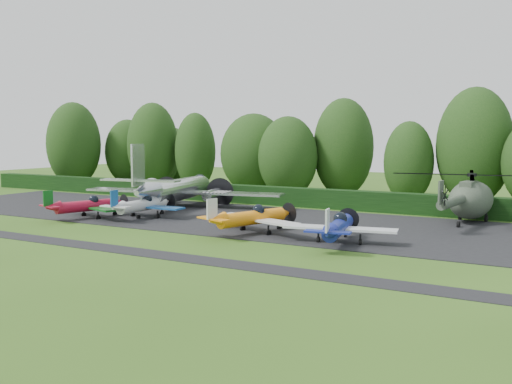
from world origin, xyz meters
The scene contains 21 objects.
ground centered at (0.00, 0.00, 0.00)m, with size 160.00×160.00×0.00m, color #345919.
apron centered at (0.00, 10.00, 0.00)m, with size 70.00×18.00×0.01m, color black.
taxiway_verge centered at (0.00, -6.00, 0.00)m, with size 70.00×2.00×0.00m, color black.
hedgerow centered at (0.00, 21.00, 0.00)m, with size 90.00×1.60×2.00m, color black.
transport_plane centered at (-7.75, 13.31, 1.98)m, with size 22.12×16.97×7.09m.
light_plane_red centered at (-10.38, 3.43, 1.20)m, with size 7.50×7.89×2.88m.
light_plane_white centered at (-6.04, 6.01, 1.24)m, with size 7.75×8.15×2.98m.
light_plane_orange centered at (6.81, 3.75, 1.28)m, with size 8.02×8.44×3.08m.
light_plane_blue centered at (14.29, 2.76, 1.28)m, with size 7.99×8.40×3.07m.
helicopter centered at (20.70, 17.98, 2.32)m, with size 13.41×15.70×4.32m.
tree_1 centered at (-37.10, 27.00, 6.25)m, with size 7.91×7.91×12.52m.
tree_3 centered at (-17.43, 30.50, 5.34)m, with size 5.65×5.65×10.71m.
tree_4 centered at (18.83, 31.73, 6.42)m, with size 8.10×8.10×12.87m.
tree_5 centered at (12.13, 30.12, 4.59)m, with size 5.54×5.54×9.21m.
tree_6 centered at (-32.40, 33.62, 5.01)m, with size 7.04×7.04×10.05m.
tree_7 centered at (-2.13, 28.35, 4.96)m, with size 7.30×7.30×9.94m.
tree_8 centered at (-8.08, 30.40, 5.21)m, with size 8.70×8.70×10.44m.
tree_9 centered at (-24.25, 29.73, 6.10)m, with size 7.25×7.25×12.23m.
tree_10 centered at (3.30, 32.84, 6.09)m, with size 7.47×7.47×12.20m.
tree_12 centered at (-25.88, 35.40, 4.45)m, with size 8.28×8.28×8.92m.
tree_13 centered at (-25.00, 31.71, 4.29)m, with size 6.28×6.28×8.61m.
Camera 1 is at (28.39, -34.29, 7.66)m, focal length 40.00 mm.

